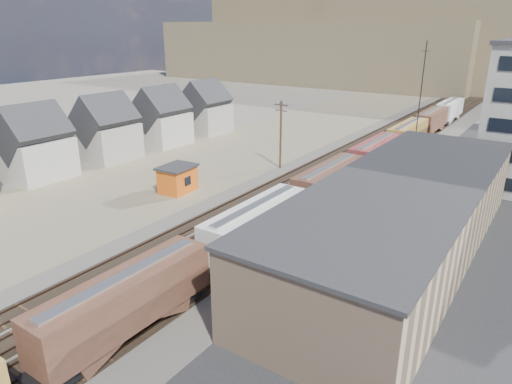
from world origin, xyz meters
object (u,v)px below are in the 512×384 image
Objects in this scene: freight_train at (354,166)px; parked_car_blue at (511,168)px; maintenance_shed at (177,179)px; utility_pole_north at (281,133)px.

freight_train is 24.32m from parked_car_blue.
freight_train is 23.99× the size of maintenance_shed.
parked_car_blue is (34.08, 32.55, -0.96)m from maintenance_shed.
parked_car_blue is (28.80, 16.21, -4.49)m from utility_pole_north.
freight_train reaches higher than maintenance_shed.
maintenance_shed is (-17.58, -14.80, -1.03)m from freight_train.
utility_pole_north reaches higher than freight_train.
parked_car_blue is at bearing 29.37° from utility_pole_north.
maintenance_shed is at bearing -139.90° from freight_train.
utility_pole_north is at bearing 177.88° from parked_car_blue.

